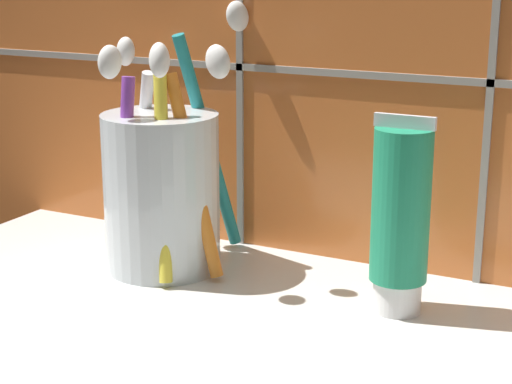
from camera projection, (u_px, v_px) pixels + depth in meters
The scene contains 4 objects.
sink_counter at pixel (383, 376), 47.24cm from camera, with size 72.71×29.06×2.00cm, color silver.
tile_wall_backsplash at pixel (471, 3), 54.72cm from camera, with size 82.71×1.72×41.07cm.
toothbrush_cup at pixel (162, 186), 59.56cm from camera, with size 12.87×12.55×18.58cm.
toothpaste_tube at pixel (400, 217), 51.93cm from camera, with size 3.75×3.57×12.40cm.
Camera 1 is at (13.20, -41.34, 23.39)cm, focal length 60.00 mm.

